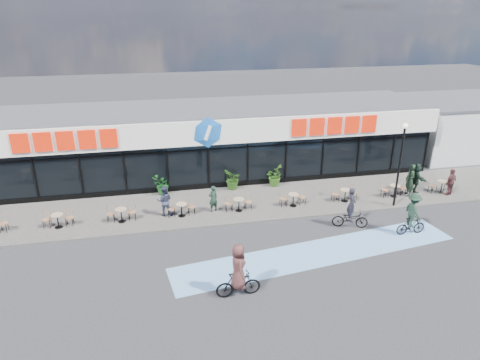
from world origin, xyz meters
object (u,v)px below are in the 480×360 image
at_px(lamp_post, 401,158).
at_px(cyclist_b, 351,214).
at_px(potted_plant_left, 162,185).
at_px(potted_plant_mid, 233,180).
at_px(patron_left, 213,199).
at_px(potted_plant_right, 274,176).
at_px(patron_right, 165,201).
at_px(pedestrian_b, 416,177).
at_px(pedestrian_c, 451,182).
at_px(cyclist_a, 413,215).
at_px(pedestrian_a, 410,180).

distance_m(lamp_post, cyclist_b, 4.54).
bearing_deg(potted_plant_left, potted_plant_mid, -0.87).
bearing_deg(patron_left, potted_plant_right, -169.50).
xyz_separation_m(potted_plant_right, patron_right, (-6.98, -2.86, 0.22)).
height_order(pedestrian_b, cyclist_b, cyclist_b).
relative_size(potted_plant_left, pedestrian_c, 0.71).
distance_m(patron_right, pedestrian_c, 17.00).
xyz_separation_m(lamp_post, pedestrian_b, (2.36, 1.64, -1.99)).
height_order(pedestrian_b, pedestrian_c, pedestrian_b).
xyz_separation_m(patron_left, cyclist_a, (9.40, -4.42, 0.19)).
bearing_deg(pedestrian_c, potted_plant_right, -43.91).
bearing_deg(patron_right, potted_plant_right, -149.97).
relative_size(potted_plant_mid, patron_right, 0.74).
xyz_separation_m(potted_plant_right, pedestrian_b, (8.28, -2.66, 0.28)).
distance_m(potted_plant_mid, cyclist_a, 10.61).
height_order(lamp_post, pedestrian_a, lamp_post).
relative_size(lamp_post, cyclist_b, 2.18).
xyz_separation_m(pedestrian_a, cyclist_a, (-2.47, -4.20, -0.03)).
bearing_deg(potted_plant_left, cyclist_b, -32.51).
bearing_deg(patron_right, lamp_post, -178.62).
height_order(patron_left, pedestrian_b, pedestrian_b).
xyz_separation_m(potted_plant_left, patron_right, (0.04, -2.83, 0.26)).
xyz_separation_m(potted_plant_right, patron_left, (-4.34, -2.92, 0.13)).
bearing_deg(patron_right, pedestrian_a, -173.36).
bearing_deg(potted_plant_left, potted_plant_right, 0.29).
relative_size(potted_plant_left, cyclist_b, 0.54).
bearing_deg(pedestrian_b, pedestrian_a, 131.15).
height_order(potted_plant_mid, cyclist_a, cyclist_a).
distance_m(potted_plant_left, pedestrian_b, 15.52).
relative_size(potted_plant_mid, pedestrian_a, 0.65).
bearing_deg(potted_plant_left, lamp_post, -18.24).
height_order(pedestrian_c, cyclist_b, cyclist_b).
distance_m(patron_left, pedestrian_b, 12.62).
relative_size(pedestrian_a, cyclist_a, 0.88).
height_order(patron_left, pedestrian_c, pedestrian_c).
height_order(pedestrian_a, cyclist_a, cyclist_a).
xyz_separation_m(patron_right, cyclist_b, (9.37, -3.17, -0.22)).
xyz_separation_m(patron_right, pedestrian_c, (16.98, -0.73, -0.02)).
bearing_deg(potted_plant_right, patron_left, -146.09).
height_order(potted_plant_left, pedestrian_a, pedestrian_a).
height_order(patron_left, cyclist_b, cyclist_b).
bearing_deg(lamp_post, cyclist_b, -153.93).
bearing_deg(potted_plant_left, patron_left, -47.10).
height_order(lamp_post, potted_plant_left, lamp_post).
distance_m(lamp_post, potted_plant_mid, 9.85).
bearing_deg(potted_plant_right, pedestrian_a, -22.63).
height_order(potted_plant_right, pedestrian_c, pedestrian_c).
bearing_deg(pedestrian_a, patron_left, -88.75).
height_order(lamp_post, pedestrian_c, lamp_post).
xyz_separation_m(potted_plant_right, pedestrian_a, (7.53, -3.14, 0.35)).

